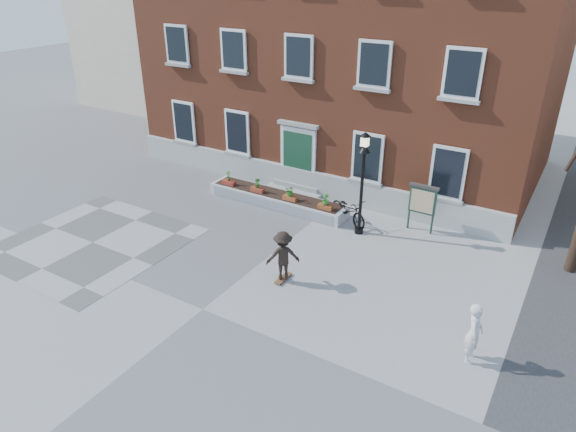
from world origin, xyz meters
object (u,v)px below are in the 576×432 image
Objects in this scene: bystander at (474,333)px; bicycle at (349,210)px; notice_board at (423,201)px; skateboarder at (283,256)px; lamp_post at (363,170)px.

bicycle is at bearing 39.67° from bystander.
notice_board reaches higher than skateboarder.
notice_board is (2.60, 0.78, 0.73)m from bicycle.
lamp_post reaches higher than skateboarder.
bicycle is 8.04m from bystander.
notice_board is at bearing -46.47° from bicycle.
bystander is 6.06m from skateboarder.
notice_board is (-3.39, 6.14, 0.41)m from bystander.
lamp_post is 2.10× the size of notice_board.
lamp_post is at bearing -144.64° from notice_board.
bicycle is 1.17× the size of skateboarder.
bicycle is 2.81m from notice_board.
skateboarder is (-2.64, -5.52, -0.37)m from notice_board.
lamp_post is at bearing 39.18° from bystander.
notice_board is at bearing 20.38° from bystander.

